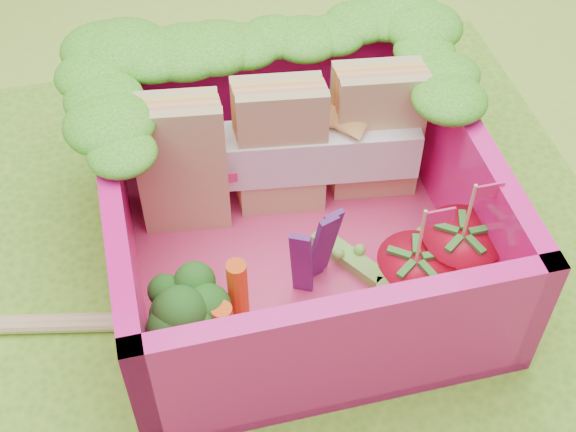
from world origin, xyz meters
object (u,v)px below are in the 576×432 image
Objects in this scene: broccoli at (182,308)px; strawberry_left at (412,283)px; bento_box at (297,210)px; sandwich_stack at (281,148)px; strawberry_right at (457,260)px.

broccoli is 0.78m from strawberry_left.
bento_box is 0.55m from broccoli.
strawberry_right is (0.49, -0.56, -0.13)m from sandwich_stack.
bento_box is at bearing 32.66° from broccoli.
bento_box is at bearing 133.17° from strawberry_left.
bento_box is at bearing -91.33° from sandwich_stack.
strawberry_left is (0.31, -0.60, -0.14)m from sandwich_stack.
strawberry_right is (0.96, 0.00, -0.03)m from broccoli.
strawberry_right is (0.18, 0.05, 0.01)m from strawberry_left.
sandwich_stack is at bearing 117.44° from strawberry_left.
strawberry_left is at bearing -62.56° from sandwich_stack.
strawberry_left is (0.32, -0.34, -0.09)m from bento_box.
strawberry_left is 0.19m from strawberry_right.
strawberry_left reaches higher than broccoli.
broccoli is at bearing -179.93° from strawberry_right.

